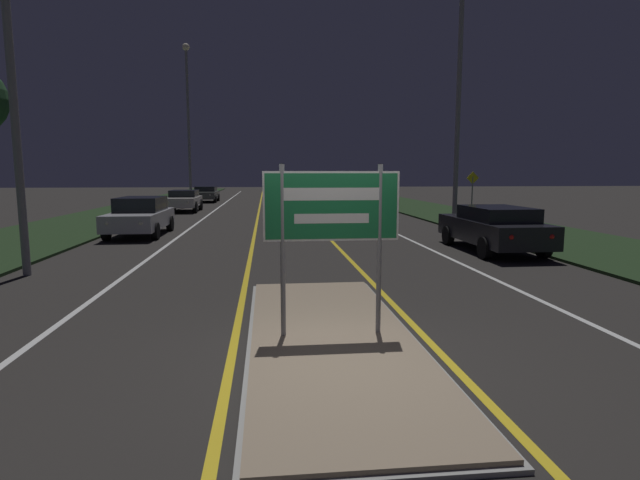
# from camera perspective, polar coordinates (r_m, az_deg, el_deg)

# --- Properties ---
(ground_plane) EXTENTS (160.00, 160.00, 0.00)m
(ground_plane) POSITION_cam_1_polar(r_m,az_deg,el_deg) (6.57, 2.18, -13.57)
(ground_plane) COLOR #282623
(median_island) EXTENTS (2.38, 6.75, 0.10)m
(median_island) POSITION_cam_1_polar(r_m,az_deg,el_deg) (7.28, 1.29, -11.07)
(median_island) COLOR #999993
(median_island) RESTS_ON ground_plane
(verge_left) EXTENTS (5.00, 100.00, 0.08)m
(verge_left) POSITION_cam_1_polar(r_m,az_deg,el_deg) (27.54, -24.33, 2.11)
(verge_left) COLOR #1E3319
(verge_left) RESTS_ON ground_plane
(verge_right) EXTENTS (5.00, 100.00, 0.08)m
(verge_right) POSITION_cam_1_polar(r_m,az_deg,el_deg) (28.16, 15.57, 2.62)
(verge_right) COLOR #1E3319
(verge_right) RESTS_ON ground_plane
(centre_line_yellow_left) EXTENTS (0.12, 70.00, 0.01)m
(centre_line_yellow_left) POSITION_cam_1_polar(r_m,az_deg,el_deg) (31.16, -7.01, 3.24)
(centre_line_yellow_left) COLOR gold
(centre_line_yellow_left) RESTS_ON ground_plane
(centre_line_yellow_right) EXTENTS (0.12, 70.00, 0.01)m
(centre_line_yellow_right) POSITION_cam_1_polar(r_m,az_deg,el_deg) (31.23, -1.95, 3.30)
(centre_line_yellow_right) COLOR gold
(centre_line_yellow_right) RESTS_ON ground_plane
(lane_line_white_left) EXTENTS (0.12, 70.00, 0.01)m
(lane_line_white_left) POSITION_cam_1_polar(r_m,az_deg,el_deg) (31.33, -12.19, 3.14)
(lane_line_white_left) COLOR silver
(lane_line_white_left) RESTS_ON ground_plane
(lane_line_white_right) EXTENTS (0.12, 70.00, 0.01)m
(lane_line_white_right) POSITION_cam_1_polar(r_m,az_deg,el_deg) (31.57, 3.18, 3.34)
(lane_line_white_right) COLOR silver
(lane_line_white_right) RESTS_ON ground_plane
(edge_line_white_left) EXTENTS (0.10, 70.00, 0.01)m
(edge_line_white_left) POSITION_cam_1_polar(r_m,az_deg,el_deg) (31.78, -17.58, 3.02)
(edge_line_white_left) COLOR silver
(edge_line_white_left) RESTS_ON ground_plane
(edge_line_white_right) EXTENTS (0.10, 70.00, 0.01)m
(edge_line_white_right) POSITION_cam_1_polar(r_m,az_deg,el_deg) (32.19, 8.47, 3.35)
(edge_line_white_right) COLOR silver
(edge_line_white_right) RESTS_ON ground_plane
(highway_sign) EXTENTS (1.89, 0.07, 2.41)m
(highway_sign) POSITION_cam_1_polar(r_m,az_deg,el_deg) (6.92, 1.33, 2.88)
(highway_sign) COLOR gray
(highway_sign) RESTS_ON median_island
(streetlight_left_far) EXTENTS (0.49, 0.49, 11.21)m
(streetlight_left_far) POSITION_cam_1_polar(r_m,az_deg,el_deg) (37.10, -14.85, 14.31)
(streetlight_left_far) COLOR gray
(streetlight_left_far) RESTS_ON ground_plane
(streetlight_right_near) EXTENTS (0.49, 0.49, 11.12)m
(streetlight_right_near) POSITION_cam_1_polar(r_m,az_deg,el_deg) (20.60, 15.72, 19.61)
(streetlight_right_near) COLOR gray
(streetlight_right_near) RESTS_ON ground_plane
(car_receding_0) EXTENTS (1.94, 4.65, 1.38)m
(car_receding_0) POSITION_cam_1_polar(r_m,az_deg,el_deg) (16.11, 19.20, 1.39)
(car_receding_0) COLOR black
(car_receding_0) RESTS_ON ground_plane
(car_receding_1) EXTENTS (2.04, 4.51, 1.37)m
(car_receding_1) POSITION_cam_1_polar(r_m,az_deg,el_deg) (22.04, 2.38, 3.42)
(car_receding_1) COLOR black
(car_receding_1) RESTS_ON ground_plane
(car_receding_2) EXTENTS (2.01, 4.28, 1.36)m
(car_receding_2) POSITION_cam_1_polar(r_m,az_deg,el_deg) (33.38, -0.27, 4.85)
(car_receding_2) COLOR #4C514C
(car_receding_2) RESTS_ON ground_plane
(car_approaching_0) EXTENTS (1.92, 4.51, 1.46)m
(car_approaching_0) POSITION_cam_1_polar(r_m,az_deg,el_deg) (20.38, -19.84, 2.65)
(car_approaching_0) COLOR #B7B7BC
(car_approaching_0) RESTS_ON ground_plane
(car_approaching_1) EXTENTS (1.91, 4.05, 1.32)m
(car_approaching_1) POSITION_cam_1_polar(r_m,az_deg,el_deg) (32.11, -15.29, 4.44)
(car_approaching_1) COLOR silver
(car_approaching_1) RESTS_ON ground_plane
(car_approaching_2) EXTENTS (1.97, 4.22, 1.28)m
(car_approaching_2) POSITION_cam_1_polar(r_m,az_deg,el_deg) (42.42, -12.92, 5.19)
(car_approaching_2) COLOR #4C514C
(car_approaching_2) RESTS_ON ground_plane
(warning_sign) EXTENTS (0.60, 0.06, 2.37)m
(warning_sign) POSITION_cam_1_polar(r_m,az_deg,el_deg) (25.16, 17.00, 5.34)
(warning_sign) COLOR gray
(warning_sign) RESTS_ON verge_right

